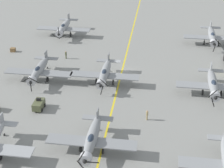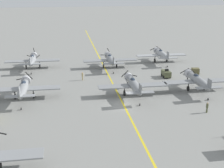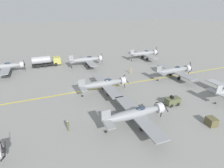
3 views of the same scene
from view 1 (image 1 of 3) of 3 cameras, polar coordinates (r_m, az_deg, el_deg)
name	(u,v)px [view 1 (image 1 of 3)]	position (r m, az deg, el deg)	size (l,w,h in m)	color
ground_plane	(121,73)	(69.36, 1.45, 1.65)	(400.00, 400.00, 0.00)	gray
taxiway_stripe	(121,73)	(69.35, 1.45, 1.65)	(0.30, 160.00, 0.01)	yellow
airplane_far_center	(92,139)	(49.74, -3.08, -8.30)	(12.00, 9.98, 3.65)	gray
airplane_mid_center	(105,73)	(65.13, -1.10, 1.68)	(12.00, 9.98, 3.65)	gray
airplane_near_left	(212,36)	(83.26, 15.01, 7.10)	(12.00, 9.98, 3.65)	gray
airplane_near_right	(64,27)	(85.91, -7.33, 8.59)	(12.00, 9.98, 3.80)	gray
airplane_mid_right	(39,70)	(67.35, -11.07, 2.09)	(12.00, 9.98, 3.65)	gray
airplane_mid_left	(213,84)	(64.01, 15.12, 0.02)	(12.00, 9.98, 3.65)	gray
tow_tractor	(39,105)	(59.77, -11.12, -3.09)	(1.57, 2.60, 1.79)	#515638
ground_crew_walking	(66,55)	(75.09, -7.04, 4.48)	(0.36, 0.36, 1.64)	#515638
ground_crew_inspecting	(147,115)	(56.35, 5.36, -4.68)	(0.36, 0.36, 1.67)	tan
supply_crate_by_tanker	(13,50)	(80.43, -14.86, 5.06)	(0.97, 0.81, 0.81)	brown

